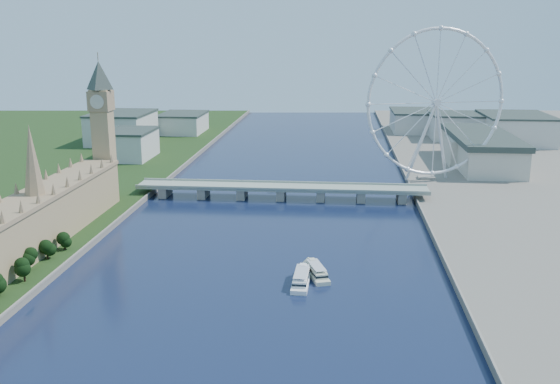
# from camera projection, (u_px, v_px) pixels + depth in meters

# --- Properties ---
(parliament_range) EXTENTS (24.00, 200.00, 70.00)m
(parliament_range) POSITION_uv_depth(u_px,v_px,m) (38.00, 219.00, 355.77)
(parliament_range) COLOR tan
(parliament_range) RESTS_ON ground
(big_ben) EXTENTS (20.02, 20.02, 110.00)m
(big_ben) POSITION_uv_depth(u_px,v_px,m) (102.00, 113.00, 448.28)
(big_ben) COLOR tan
(big_ben) RESTS_ON ground
(westminster_bridge) EXTENTS (220.00, 22.00, 9.50)m
(westminster_bridge) POSITION_uv_depth(u_px,v_px,m) (281.00, 190.00, 472.65)
(westminster_bridge) COLOR gray
(westminster_bridge) RESTS_ON ground
(london_eye) EXTENTS (113.60, 39.12, 124.30)m
(london_eye) POSITION_uv_depth(u_px,v_px,m) (436.00, 103.00, 500.13)
(london_eye) COLOR silver
(london_eye) RESTS_ON ground
(county_hall) EXTENTS (54.00, 144.00, 35.00)m
(county_hall) POSITION_uv_depth(u_px,v_px,m) (480.00, 168.00, 584.02)
(county_hall) COLOR beige
(county_hall) RESTS_ON ground
(city_skyline) EXTENTS (505.00, 280.00, 32.00)m
(city_skyline) POSITION_uv_depth(u_px,v_px,m) (336.00, 128.00, 717.69)
(city_skyline) COLOR beige
(city_skyline) RESTS_ON ground
(tour_boat_near) EXTENTS (16.59, 30.95, 6.64)m
(tour_boat_near) POSITION_uv_depth(u_px,v_px,m) (316.00, 276.00, 321.18)
(tour_boat_near) COLOR beige
(tour_boat_near) RESTS_ON ground
(tour_boat_far) EXTENTS (9.44, 32.61, 7.17)m
(tour_boat_far) POSITION_uv_depth(u_px,v_px,m) (301.00, 284.00, 311.27)
(tour_boat_far) COLOR white
(tour_boat_far) RESTS_ON ground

